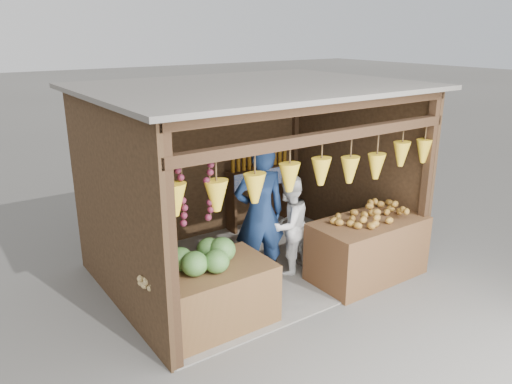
% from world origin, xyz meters
% --- Properties ---
extents(ground, '(80.00, 80.00, 0.00)m').
position_xyz_m(ground, '(0.00, 0.00, 0.00)').
color(ground, '#514F49').
rests_on(ground, ground).
extents(stall_structure, '(4.30, 3.30, 2.66)m').
position_xyz_m(stall_structure, '(-0.03, -0.04, 1.67)').
color(stall_structure, slate).
rests_on(stall_structure, ground).
extents(back_shelf, '(1.25, 0.32, 1.32)m').
position_xyz_m(back_shelf, '(1.05, 1.28, 0.87)').
color(back_shelf, '#382314').
rests_on(back_shelf, ground).
extents(counter_left, '(1.45, 0.85, 0.74)m').
position_xyz_m(counter_left, '(-1.26, -0.97, 0.37)').
color(counter_left, '#51371B').
rests_on(counter_left, ground).
extents(counter_right, '(1.63, 0.85, 0.85)m').
position_xyz_m(counter_right, '(1.17, -1.15, 0.43)').
color(counter_right, '#52311B').
rests_on(counter_right, ground).
extents(stool, '(0.32, 0.32, 0.30)m').
position_xyz_m(stool, '(-1.79, -0.04, 0.15)').
color(stool, black).
rests_on(stool, ground).
extents(man_standing, '(0.81, 0.64, 1.95)m').
position_xyz_m(man_standing, '(-0.11, -0.34, 0.98)').
color(man_standing, '#14284E').
rests_on(man_standing, ground).
extents(woman_standing, '(0.80, 0.68, 1.44)m').
position_xyz_m(woman_standing, '(0.35, -0.40, 0.72)').
color(woman_standing, white).
rests_on(woman_standing, ground).
extents(vendor_seated, '(0.59, 0.55, 1.01)m').
position_xyz_m(vendor_seated, '(-1.79, -0.04, 0.80)').
color(vendor_seated, '#572C22').
rests_on(vendor_seated, stool).
extents(melon_pile, '(1.00, 0.50, 0.32)m').
position_xyz_m(melon_pile, '(-1.25, -0.91, 0.90)').
color(melon_pile, '#1C4512').
rests_on(melon_pile, counter_left).
extents(tanfruit_pile, '(0.34, 0.40, 0.13)m').
position_xyz_m(tanfruit_pile, '(-1.94, -0.98, 0.81)').
color(tanfruit_pile, '#A6934C').
rests_on(tanfruit_pile, counter_left).
extents(mango_pile, '(1.40, 0.64, 0.22)m').
position_xyz_m(mango_pile, '(1.27, -1.15, 0.96)').
color(mango_pile, '#BD4019').
rests_on(mango_pile, counter_right).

